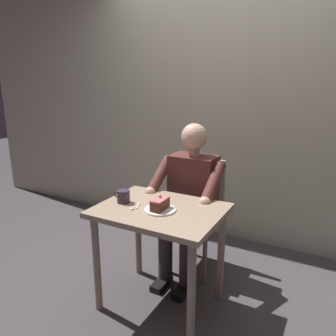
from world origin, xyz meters
The scene contains 9 objects.
ground_plane centered at (0.00, 0.00, 0.00)m, with size 14.00×14.00×0.00m, color #433E41.
cafe_rear_panel centered at (0.00, -1.29, 1.50)m, with size 6.40×0.12×3.00m, color #BEB9A0.
dining_table centered at (0.00, 0.00, 0.61)m, with size 0.82×0.63×0.73m.
chair centered at (0.00, -0.63, 0.50)m, with size 0.42×0.42×0.91m.
seated_person centered at (0.00, -0.46, 0.64)m, with size 0.53×0.58×1.22m.
dessert_plate centered at (-0.02, 0.04, 0.73)m, with size 0.21×0.21×0.01m, color white.
cake_slice centered at (-0.02, 0.04, 0.78)m, with size 0.07×0.14×0.09m.
coffee_cup centered at (0.27, 0.03, 0.77)m, with size 0.12×0.09×0.09m.
dessert_spoon centered at (0.15, 0.07, 0.73)m, with size 0.06×0.14×0.01m.
Camera 1 is at (-1.00, 1.75, 1.55)m, focal length 35.18 mm.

